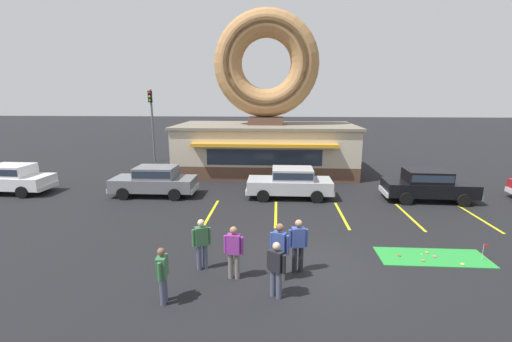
# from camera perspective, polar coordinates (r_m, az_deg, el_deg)

# --- Properties ---
(ground_plane) EXTENTS (160.00, 160.00, 0.00)m
(ground_plane) POSITION_cam_1_polar(r_m,az_deg,el_deg) (11.35, 8.61, -15.60)
(ground_plane) COLOR black
(donut_shop_building) EXTENTS (12.30, 6.75, 10.96)m
(donut_shop_building) POSITION_cam_1_polar(r_m,az_deg,el_deg) (23.99, 1.65, 8.67)
(donut_shop_building) COLOR brown
(donut_shop_building) RESTS_ON ground
(putting_mat) EXTENTS (3.57, 1.34, 0.03)m
(putting_mat) POSITION_cam_1_polar(r_m,az_deg,el_deg) (13.22, 27.33, -12.65)
(putting_mat) COLOR green
(putting_mat) RESTS_ON ground
(mini_donut_near_left) EXTENTS (0.13, 0.13, 0.04)m
(mini_donut_near_left) POSITION_cam_1_polar(r_m,az_deg,el_deg) (12.76, 26.05, -13.26)
(mini_donut_near_left) COLOR #A5724C
(mini_donut_near_left) RESTS_ON putting_mat
(mini_donut_near_right) EXTENTS (0.13, 0.13, 0.04)m
(mini_donut_near_right) POSITION_cam_1_polar(r_m,az_deg,el_deg) (13.42, 26.59, -12.03)
(mini_donut_near_right) COLOR #D17F47
(mini_donut_near_right) RESTS_ON putting_mat
(mini_donut_mid_left) EXTENTS (0.13, 0.13, 0.04)m
(mini_donut_mid_left) POSITION_cam_1_polar(r_m,az_deg,el_deg) (13.11, 31.17, -13.13)
(mini_donut_mid_left) COLOR #E5C666
(mini_donut_mid_left) RESTS_ON putting_mat
(mini_donut_mid_centre) EXTENTS (0.13, 0.13, 0.04)m
(mini_donut_mid_centre) POSITION_cam_1_polar(r_m,az_deg,el_deg) (12.81, 22.74, -12.84)
(mini_donut_mid_centre) COLOR brown
(mini_donut_mid_centre) RESTS_ON putting_mat
(mini_donut_mid_right) EXTENTS (0.13, 0.13, 0.04)m
(mini_donut_mid_right) POSITION_cam_1_polar(r_m,az_deg,el_deg) (13.23, 27.60, -12.50)
(mini_donut_mid_right) COLOR #D8667F
(mini_donut_mid_right) RESTS_ON putting_mat
(golf_ball) EXTENTS (0.04, 0.04, 0.04)m
(golf_ball) POSITION_cam_1_polar(r_m,az_deg,el_deg) (13.18, 25.87, -12.40)
(golf_ball) COLOR white
(golf_ball) RESTS_ON putting_mat
(putting_flag_pin) EXTENTS (0.13, 0.01, 0.55)m
(putting_flag_pin) POSITION_cam_1_polar(r_m,az_deg,el_deg) (13.68, 33.81, -10.63)
(putting_flag_pin) COLOR silver
(putting_flag_pin) RESTS_ON putting_mat
(car_black) EXTENTS (4.61, 2.09, 1.60)m
(car_black) POSITION_cam_1_polar(r_m,az_deg,el_deg) (19.67, 26.72, -1.96)
(car_black) COLOR black
(car_black) RESTS_ON ground
(car_silver) EXTENTS (4.57, 2.00, 1.60)m
(car_silver) POSITION_cam_1_polar(r_m,az_deg,el_deg) (18.18, 5.76, -1.76)
(car_silver) COLOR #B2B5BA
(car_silver) RESTS_ON ground
(car_grey) EXTENTS (4.57, 2.01, 1.60)m
(car_grey) POSITION_cam_1_polar(r_m,az_deg,el_deg) (19.25, -16.51, -1.42)
(car_grey) COLOR slate
(car_grey) RESTS_ON ground
(car_white) EXTENTS (4.59, 2.05, 1.60)m
(car_white) POSITION_cam_1_polar(r_m,az_deg,el_deg) (23.32, -35.74, -0.92)
(car_white) COLOR silver
(car_white) RESTS_ON ground
(pedestrian_blue_sweater_man) EXTENTS (0.56, 0.37, 1.75)m
(pedestrian_blue_sweater_man) POSITION_cam_1_polar(r_m,az_deg,el_deg) (10.17, 3.92, -12.81)
(pedestrian_blue_sweater_man) COLOR #7F7056
(pedestrian_blue_sweater_man) RESTS_ON ground
(pedestrian_hooded_kid) EXTENTS (0.55, 0.38, 1.63)m
(pedestrian_hooded_kid) POSITION_cam_1_polar(r_m,az_deg,el_deg) (10.89, -9.05, -11.58)
(pedestrian_hooded_kid) COLOR #474C66
(pedestrian_hooded_kid) RESTS_ON ground
(pedestrian_leather_jacket_man) EXTENTS (0.59, 0.28, 1.63)m
(pedestrian_leather_jacket_man) POSITION_cam_1_polar(r_m,az_deg,el_deg) (10.27, -3.74, -13.02)
(pedestrian_leather_jacket_man) COLOR slate
(pedestrian_leather_jacket_man) RESTS_ON ground
(pedestrian_clipboard_woman) EXTENTS (0.59, 0.31, 1.69)m
(pedestrian_clipboard_woman) POSITION_cam_1_polar(r_m,az_deg,el_deg) (10.66, 7.03, -11.86)
(pedestrian_clipboard_woman) COLOR #232328
(pedestrian_clipboard_woman) RESTS_ON ground
(pedestrian_beanie_man) EXTENTS (0.51, 0.41, 1.58)m
(pedestrian_beanie_man) POSITION_cam_1_polar(r_m,az_deg,el_deg) (9.41, 3.38, -15.73)
(pedestrian_beanie_man) COLOR #474C66
(pedestrian_beanie_man) RESTS_ON ground
(pedestrian_crossing_woman) EXTENTS (0.27, 0.59, 1.54)m
(pedestrian_crossing_woman) POSITION_cam_1_polar(r_m,az_deg,el_deg) (9.49, -15.33, -16.09)
(pedestrian_crossing_woman) COLOR #474C66
(pedestrian_crossing_woman) RESTS_ON ground
(trash_bin) EXTENTS (0.57, 0.57, 0.97)m
(trash_bin) POSITION_cam_1_polar(r_m,az_deg,el_deg) (22.96, -14.84, -0.09)
(trash_bin) COLOR #51565B
(trash_bin) RESTS_ON ground
(traffic_light_pole) EXTENTS (0.28, 0.47, 5.80)m
(traffic_light_pole) POSITION_cam_1_polar(r_m,az_deg,el_deg) (29.08, -16.98, 8.74)
(traffic_light_pole) COLOR #595B60
(traffic_light_pole) RESTS_ON ground
(parking_stripe_far_left) EXTENTS (0.12, 3.60, 0.01)m
(parking_stripe_far_left) POSITION_cam_1_polar(r_m,az_deg,el_deg) (16.18, -7.45, -6.82)
(parking_stripe_far_left) COLOR yellow
(parking_stripe_far_left) RESTS_ON ground
(parking_stripe_left) EXTENTS (0.12, 3.60, 0.01)m
(parking_stripe_left) POSITION_cam_1_polar(r_m,az_deg,el_deg) (15.89, 3.31, -7.09)
(parking_stripe_left) COLOR yellow
(parking_stripe_left) RESTS_ON ground
(parking_stripe_mid_left) EXTENTS (0.12, 3.60, 0.01)m
(parking_stripe_mid_left) POSITION_cam_1_polar(r_m,az_deg,el_deg) (16.17, 14.09, -7.12)
(parking_stripe_mid_left) COLOR yellow
(parking_stripe_mid_left) RESTS_ON ground
(parking_stripe_centre) EXTENTS (0.12, 3.60, 0.01)m
(parking_stripe_centre) POSITION_cam_1_polar(r_m,az_deg,el_deg) (16.97, 24.17, -6.92)
(parking_stripe_centre) COLOR yellow
(parking_stripe_centre) RESTS_ON ground
(parking_stripe_mid_right) EXTENTS (0.12, 3.60, 0.01)m
(parking_stripe_mid_right) POSITION_cam_1_polar(r_m,az_deg,el_deg) (18.25, 33.08, -6.56)
(parking_stripe_mid_right) COLOR yellow
(parking_stripe_mid_right) RESTS_ON ground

